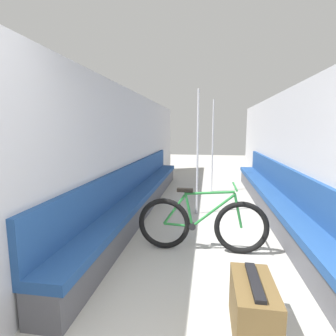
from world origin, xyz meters
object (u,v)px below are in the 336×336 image
object	(u,v)px
bench_seat_row_right	(275,200)
bicycle	(202,224)
grab_pole_far	(198,155)
luggage_bag	(253,308)
grab_pole_near	(213,148)
bench_seat_row_left	(141,194)

from	to	relation	value
bench_seat_row_right	bicycle	bearing A→B (deg)	-128.73
bench_seat_row_right	bicycle	world-z (taller)	bench_seat_row_right
grab_pole_far	bench_seat_row_right	bearing A→B (deg)	2.69
luggage_bag	bench_seat_row_right	bearing A→B (deg)	73.85
bicycle	grab_pole_near	xyz separation A→B (m)	(0.17, 3.30, 0.75)
bench_seat_row_right	luggage_bag	world-z (taller)	bench_seat_row_right
grab_pole_far	luggage_bag	size ratio (longest dim) A/B	3.83
grab_pole_far	luggage_bag	distance (m)	3.04
bicycle	luggage_bag	world-z (taller)	bicycle
grab_pole_far	luggage_bag	xyz separation A→B (m)	(0.55, -2.86, -0.89)
bicycle	bench_seat_row_left	bearing A→B (deg)	128.38
bench_seat_row_right	bicycle	xyz separation A→B (m)	(-1.27, -1.58, 0.05)
bench_seat_row_right	grab_pole_near	world-z (taller)	grab_pole_near
bench_seat_row_left	bicycle	distance (m)	1.99
bicycle	grab_pole_far	distance (m)	1.70
bench_seat_row_right	grab_pole_near	size ratio (longest dim) A/B	2.83
grab_pole_near	luggage_bag	size ratio (longest dim) A/B	3.83
luggage_bag	bench_seat_row_left	bearing A→B (deg)	119.17
bicycle	grab_pole_far	xyz separation A→B (m)	(-0.13, 1.52, 0.75)
bench_seat_row_left	grab_pole_near	bearing A→B (deg)	51.28
bicycle	luggage_bag	xyz separation A→B (m)	(0.42, -1.34, -0.14)
grab_pole_far	luggage_bag	world-z (taller)	grab_pole_far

